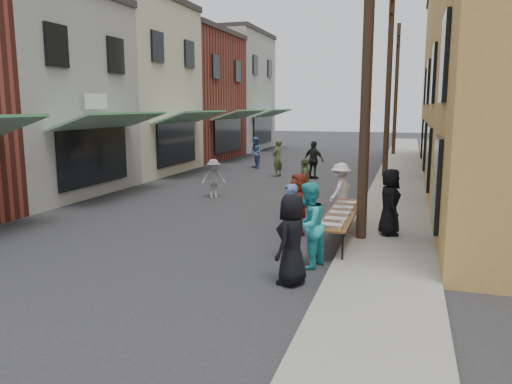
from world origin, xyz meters
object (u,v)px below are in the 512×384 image
Objects in this scene: utility_pole_mid at (389,83)px; serving_table at (341,214)px; guest_front_a at (292,240)px; utility_pole_near at (367,61)px; catering_tray_sausage at (331,226)px; guest_front_c at (308,225)px; server at (390,202)px; utility_pole_far at (396,91)px.

serving_table is at bearing -92.36° from utility_pole_mid.
utility_pole_near is at bearing 177.49° from guest_front_a.
catering_tray_sausage is (-0.00, -1.65, 0.08)m from serving_table.
catering_tray_sausage is (-0.50, -13.78, -3.71)m from utility_pole_mid.
guest_front_c is at bearing -172.00° from guest_front_a.
utility_pole_near is 2.25× the size of serving_table.
guest_front_a is (-1.00, -3.52, -3.61)m from utility_pole_near.
serving_table is at bearing 106.50° from server.
server is at bearing 170.27° from guest_front_c.
utility_pole_mid is (0.00, 12.00, 0.00)m from utility_pole_near.
catering_tray_sausage is at bearing -92.08° from utility_pole_mid.
utility_pole_far is at bearing 90.00° from utility_pole_mid.
serving_table is at bearing -175.03° from guest_front_a.
serving_table is 8.00× the size of catering_tray_sausage.
catering_tray_sausage is 0.29× the size of server.
server is at bearing 29.81° from serving_table.
utility_pole_far is 4.85× the size of guest_front_c.
utility_pole_near and utility_pole_far have the same top height.
catering_tray_sausage is 2.60m from server.
utility_pole_mid is at bearing 87.64° from serving_table.
serving_table is 2.36m from guest_front_c.
serving_table is 2.30× the size of server.
guest_front_c is at bearing -93.57° from utility_pole_mid.
guest_front_a reaches higher than serving_table.
guest_front_c is (-0.90, -2.44, -3.57)m from utility_pole_near.
utility_pole_near is 12.00m from utility_pole_mid.
utility_pole_far reaches higher than guest_front_a.
utility_pole_mid reaches higher than catering_tray_sausage.
server is at bearing 63.37° from catering_tray_sausage.
utility_pole_near is 3.63m from server.
utility_pole_far is at bearing -11.69° from server.
utility_pole_mid is at bearing -165.63° from guest_front_c.
catering_tray_sausage is at bearing -105.73° from utility_pole_near.
guest_front_a is 0.96× the size of guest_front_c.
server is (1.56, 2.98, 0.04)m from guest_front_c.
utility_pole_mid is at bearing 90.00° from utility_pole_near.
utility_pole_near is 5.19× the size of server.
catering_tray_sausage is (-0.50, -1.78, -3.71)m from utility_pole_near.
server is (1.16, 2.32, 0.18)m from catering_tray_sausage.
catering_tray_sausage is at bearing 166.84° from guest_front_c.
guest_front_a is at bearing -93.69° from utility_pole_mid.
guest_front_c is 1.07× the size of server.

